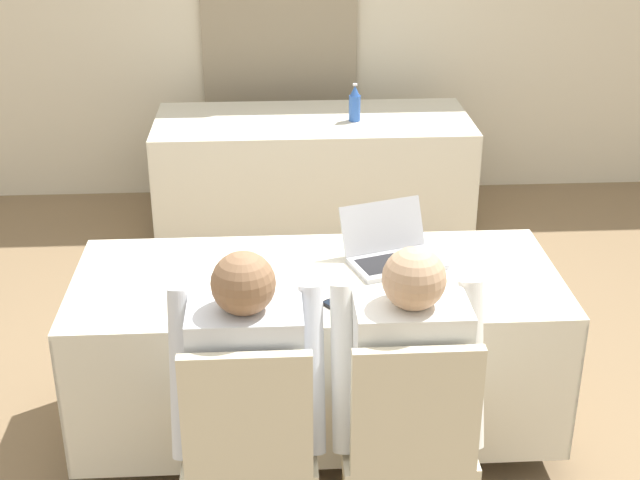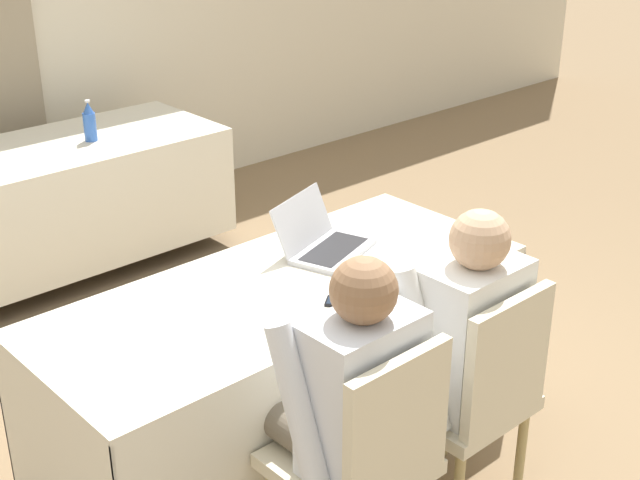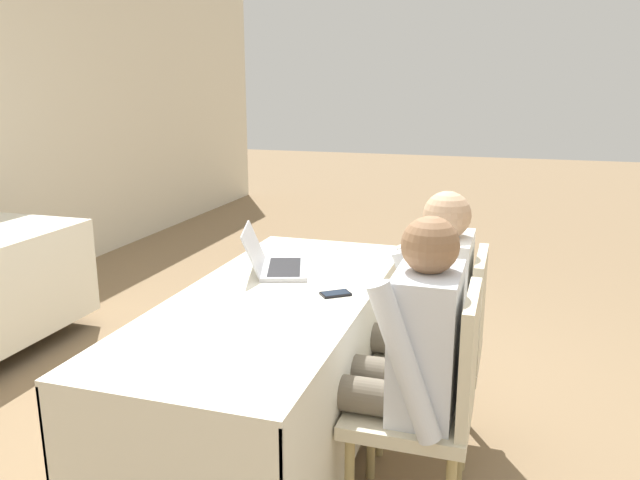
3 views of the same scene
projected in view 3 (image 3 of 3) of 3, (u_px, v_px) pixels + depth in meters
ground_plane at (277, 448)px, 2.80m from camera, size 24.00×24.00×0.00m
conference_table_near at (275, 332)px, 2.66m from camera, size 1.90×0.79×0.73m
laptop at (275, 263)px, 2.93m from camera, size 0.43×0.39×0.21m
cell_phone at (336, 294)px, 2.61m from camera, size 0.13×0.14×0.01m
paper_beside_laptop at (296, 312)px, 2.41m from camera, size 0.26×0.33×0.00m
paper_centre_table at (290, 262)px, 3.09m from camera, size 0.25×0.33×0.00m
chair_near_left at (431, 398)px, 2.23m from camera, size 0.44×0.44×0.90m
chair_near_right at (447, 342)px, 2.72m from camera, size 0.44×0.44×0.90m
person_checkered_shirt at (404, 353)px, 2.22m from camera, size 0.50×0.52×1.16m
person_white_shirt at (425, 305)px, 2.71m from camera, size 0.50×0.52×1.16m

